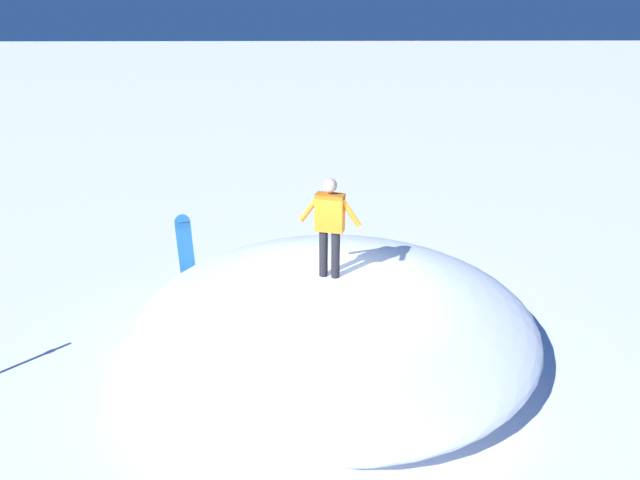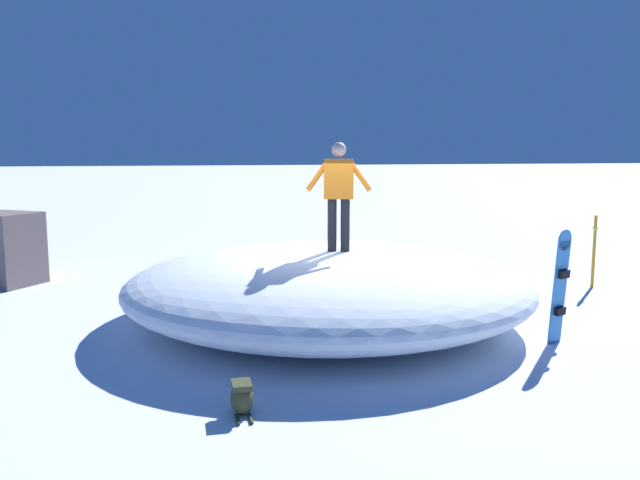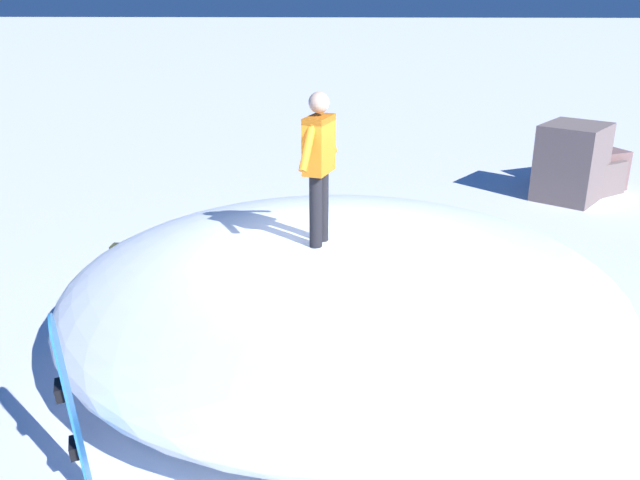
# 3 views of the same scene
# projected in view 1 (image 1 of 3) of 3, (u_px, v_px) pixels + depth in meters

# --- Properties ---
(ground) EXTENTS (240.00, 240.00, 0.00)m
(ground) POSITION_uv_depth(u_px,v_px,m) (337.00, 338.00, 9.03)
(ground) COLOR white
(snow_mound) EXTENTS (7.33, 7.29, 1.16)m
(snow_mound) POSITION_uv_depth(u_px,v_px,m) (336.00, 315.00, 8.62)
(snow_mound) COLOR white
(snow_mound) RESTS_ON ground
(snowboarder_standing) EXTENTS (0.99, 0.38, 1.65)m
(snowboarder_standing) POSITION_uv_depth(u_px,v_px,m) (330.00, 222.00, 8.26)
(snowboarder_standing) COLOR black
(snowboarder_standing) RESTS_ON snow_mound
(snowboard_primary_upright) EXTENTS (0.32, 0.23, 1.62)m
(snowboard_primary_upright) POSITION_uv_depth(u_px,v_px,m) (186.00, 253.00, 10.25)
(snowboard_primary_upright) COLOR #2672BF
(snowboard_primary_upright) RESTS_ON ground
(backpack_near) EXTENTS (0.25, 0.49, 0.34)m
(backpack_near) POSITION_uv_depth(u_px,v_px,m) (407.00, 254.00, 11.82)
(backpack_near) COLOR #383D23
(backpack_near) RESTS_ON ground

